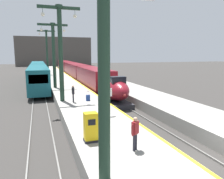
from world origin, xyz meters
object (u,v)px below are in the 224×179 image
Objects in this scene: station_column_near at (105,35)px; ticket_machine_yellow at (91,128)px; station_column_far at (54,49)px; station_column_distant at (47,48)px; station_column_mid at (60,45)px; regional_train_adjacent at (38,72)px; passenger_mid_platform at (135,131)px; highspeed_train_main at (77,71)px; passenger_near_edge at (73,92)px; departure_info_board at (106,96)px; rolling_suitcase at (88,98)px.

ticket_machine_yellow is at bearing 85.53° from station_column_near.
station_column_distant reaches higher than station_column_far.
station_column_far is at bearing -90.00° from station_column_distant.
station_column_distant is at bearing 90.48° from ticket_machine_yellow.
station_column_distant is at bearing 90.07° from station_column_near.
station_column_mid is 31.11m from station_column_distant.
regional_train_adjacent reaches higher than passenger_mid_platform.
highspeed_train_main is 8.35m from regional_train_adjacent.
station_column_mid is (-5.90, -25.67, 4.67)m from highspeed_train_main.
departure_info_board is (1.69, -5.45, 0.52)m from passenger_near_edge.
regional_train_adjacent is at bearing 99.12° from departure_info_board.
passenger_near_edge is (3.14, -24.68, -0.09)m from regional_train_adjacent.
passenger_near_edge is (0.94, -10.47, -4.36)m from station_column_far.
highspeed_train_main is at bearing 84.20° from departure_info_board.
departure_info_board is at bearing -80.88° from regional_train_adjacent.
station_column_near is 0.97× the size of station_column_far.
regional_train_adjacent reaches higher than highspeed_train_main.
rolling_suitcase is at bearing -76.41° from station_column_far.
highspeed_train_main reaches higher than passenger_mid_platform.
highspeed_train_main is 26.69m from rolling_suitcase.
station_column_near is at bearing -93.70° from passenger_near_edge.
regional_train_adjacent is at bearing 98.80° from station_column_far.
station_column_distant reaches higher than ticket_machine_yellow.
station_column_far is at bearing -81.20° from regional_train_adjacent.
station_column_distant reaches higher than highspeed_train_main.
station_column_near is 15.02m from rolling_suitcase.
station_column_distant is 5.99× the size of passenger_mid_platform.
departure_info_board is (0.50, 6.33, 0.52)m from passenger_mid_platform.
passenger_near_edge is 1.00× the size of passenger_mid_platform.
passenger_near_edge is 0.80× the size of departure_info_board.
ticket_machine_yellow is at bearing -89.52° from station_column_distant.
regional_train_adjacent is 21.66× the size of passenger_near_edge.
passenger_near_edge is 1.72× the size of rolling_suitcase.
station_column_distant reaches higher than station_column_near.
ticket_machine_yellow is at bearing -98.60° from highspeed_train_main.
station_column_mid is 8.11m from departure_info_board.
rolling_suitcase is (2.47, -10.21, -5.05)m from station_column_far.
station_column_near is 0.93× the size of station_column_mid.
station_column_mid reaches higher than passenger_near_edge.
station_column_near is at bearing -94.47° from ticket_machine_yellow.
station_column_mid is at bearing -90.00° from station_column_distant.
rolling_suitcase is at bearing -97.39° from highspeed_train_main.
rolling_suitcase is at bearing 80.20° from station_column_near.
station_column_near reaches higher than highspeed_train_main.
highspeed_train_main is 1.56× the size of regional_train_adjacent.
station_column_mid is 5.49× the size of passenger_near_edge.
station_column_far is (-5.90, -16.25, 4.45)m from highspeed_train_main.
highspeed_train_main is 26.75m from station_column_mid.
ticket_machine_yellow is at bearing -116.75° from departure_info_board.
departure_info_board reaches higher than passenger_mid_platform.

